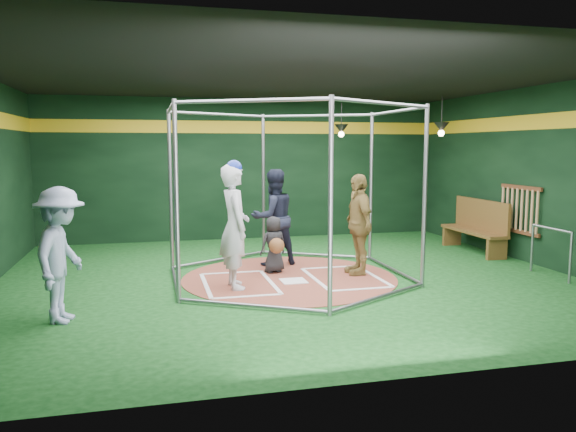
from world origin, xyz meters
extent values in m
cube|color=#0D3A11|center=(0.00, 0.00, -0.01)|extent=(10.00, 9.00, 0.02)
cube|color=black|center=(0.00, 0.00, 3.50)|extent=(10.00, 9.00, 0.02)
cube|color=black|center=(0.00, 4.50, 1.75)|extent=(10.00, 0.10, 3.50)
cube|color=black|center=(0.00, -4.50, 1.75)|extent=(10.00, 0.10, 3.50)
cube|color=black|center=(5.00, 0.00, 1.75)|extent=(0.10, 9.00, 3.50)
cube|color=gold|center=(0.00, 4.47, 2.80)|extent=(10.00, 0.01, 0.30)
cube|color=gold|center=(4.97, 0.00, 2.80)|extent=(0.01, 9.00, 0.30)
cylinder|color=brown|center=(0.00, 0.00, 0.01)|extent=(3.80, 3.80, 0.01)
cube|color=white|center=(0.00, -0.30, 0.02)|extent=(0.43, 0.43, 0.01)
cube|color=white|center=(-0.95, 0.60, 0.02)|extent=(1.10, 0.07, 0.01)
cube|color=white|center=(-0.95, -1.10, 0.02)|extent=(1.10, 0.07, 0.01)
cube|color=white|center=(-1.50, -0.25, 0.02)|extent=(0.07, 1.70, 0.01)
cube|color=white|center=(-0.40, -0.25, 0.02)|extent=(0.07, 1.70, 0.01)
cube|color=white|center=(0.95, 0.60, 0.02)|extent=(1.10, 0.07, 0.01)
cube|color=white|center=(0.95, -1.10, 0.02)|extent=(1.10, 0.07, 0.01)
cube|color=white|center=(0.40, -0.25, 0.02)|extent=(0.07, 1.70, 0.01)
cube|color=white|center=(1.50, -0.25, 0.02)|extent=(0.07, 1.70, 0.01)
cylinder|color=gray|center=(1.99, 1.15, 1.50)|extent=(0.07, 0.07, 3.00)
cylinder|color=gray|center=(0.00, 2.30, 1.50)|extent=(0.07, 0.07, 3.00)
cylinder|color=gray|center=(-1.99, 1.15, 1.50)|extent=(0.07, 0.07, 3.00)
cylinder|color=gray|center=(-1.99, -1.15, 1.50)|extent=(0.07, 0.07, 3.00)
cylinder|color=gray|center=(0.00, -2.30, 1.50)|extent=(0.07, 0.07, 3.00)
cylinder|color=gray|center=(1.99, -1.15, 1.50)|extent=(0.07, 0.07, 3.00)
cylinder|color=gray|center=(1.00, 1.72, 2.95)|extent=(2.02, 1.20, 0.06)
cylinder|color=gray|center=(1.00, 1.72, 0.05)|extent=(2.02, 1.20, 0.06)
cylinder|color=gray|center=(-1.00, 1.72, 2.95)|extent=(2.02, 1.20, 0.06)
cylinder|color=gray|center=(-1.00, 1.72, 0.05)|extent=(2.02, 1.20, 0.06)
cylinder|color=gray|center=(-1.99, 0.00, 2.95)|extent=(0.06, 2.30, 0.06)
cylinder|color=gray|center=(-1.99, 0.00, 0.05)|extent=(0.06, 2.30, 0.06)
cylinder|color=gray|center=(-1.00, -1.73, 2.95)|extent=(2.02, 1.20, 0.06)
cylinder|color=gray|center=(-1.00, -1.73, 0.05)|extent=(2.02, 1.20, 0.06)
cylinder|color=gray|center=(1.00, -1.73, 2.95)|extent=(2.02, 1.20, 0.06)
cylinder|color=gray|center=(1.00, -1.73, 0.05)|extent=(2.02, 1.20, 0.06)
cylinder|color=gray|center=(1.99, 0.00, 2.95)|extent=(0.06, 2.30, 0.06)
cylinder|color=gray|center=(1.99, 0.00, 0.05)|extent=(0.06, 2.30, 0.06)
cube|color=brown|center=(4.94, 0.40, 1.50)|extent=(0.05, 1.25, 0.08)
cube|color=brown|center=(4.94, 0.40, 0.60)|extent=(0.05, 1.25, 0.08)
cylinder|color=tan|center=(4.92, -0.15, 1.05)|extent=(0.06, 0.06, 0.85)
cylinder|color=tan|center=(4.92, 0.01, 1.05)|extent=(0.06, 0.06, 0.85)
cylinder|color=tan|center=(4.92, 0.16, 1.05)|extent=(0.06, 0.06, 0.85)
cylinder|color=tan|center=(4.92, 0.32, 1.05)|extent=(0.06, 0.06, 0.85)
cylinder|color=tan|center=(4.92, 0.48, 1.05)|extent=(0.06, 0.06, 0.85)
cylinder|color=tan|center=(4.92, 0.64, 1.05)|extent=(0.06, 0.06, 0.85)
cylinder|color=tan|center=(4.92, 0.79, 1.05)|extent=(0.06, 0.06, 0.85)
cylinder|color=tan|center=(4.92, 0.95, 1.05)|extent=(0.06, 0.06, 0.85)
cone|color=black|center=(2.20, 3.60, 2.75)|extent=(0.34, 0.34, 0.22)
sphere|color=#FFD899|center=(2.20, 3.60, 2.62)|extent=(0.14, 0.14, 0.14)
cylinder|color=black|center=(2.20, 3.60, 3.10)|extent=(0.02, 0.02, 0.70)
cone|color=black|center=(4.00, 2.00, 2.75)|extent=(0.34, 0.34, 0.22)
sphere|color=#FFD899|center=(4.00, 2.00, 2.62)|extent=(0.14, 0.14, 0.14)
cylinder|color=black|center=(4.00, 2.00, 3.10)|extent=(0.02, 0.02, 0.70)
imported|color=silver|center=(-1.04, -0.47, 1.02)|extent=(0.53, 0.77, 2.03)
sphere|color=#162897|center=(-1.04, -0.47, 1.98)|extent=(0.26, 0.26, 0.26)
imported|color=#AF924B|center=(1.29, 0.00, 0.92)|extent=(0.47, 1.08, 1.82)
imported|color=black|center=(-0.18, 0.48, 0.53)|extent=(0.58, 0.46, 1.04)
sphere|color=brown|center=(-0.18, 0.23, 0.55)|extent=(0.28, 0.28, 0.28)
imported|color=black|center=(-0.04, 1.12, 0.95)|extent=(1.07, 0.93, 1.88)
imported|color=#9BA9CD|center=(-3.53, -1.69, 0.90)|extent=(0.90, 1.28, 1.81)
cube|color=brown|center=(4.55, 1.44, 0.47)|extent=(0.47, 1.99, 0.07)
cube|color=brown|center=(4.74, 1.44, 0.83)|extent=(0.07, 1.99, 0.66)
cube|color=brown|center=(4.55, 0.56, 0.22)|extent=(0.44, 0.09, 0.44)
cube|color=brown|center=(4.55, 2.33, 0.22)|extent=(0.44, 0.09, 0.44)
cylinder|color=gray|center=(4.55, -1.53, 0.45)|extent=(0.05, 0.05, 0.89)
cylinder|color=gray|center=(4.55, -0.54, 0.45)|extent=(0.05, 0.05, 0.89)
cylinder|color=gray|center=(4.55, -1.03, 0.87)|extent=(0.05, 0.99, 0.05)
camera|label=1|loc=(-2.36, -9.47, 2.32)|focal=35.00mm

